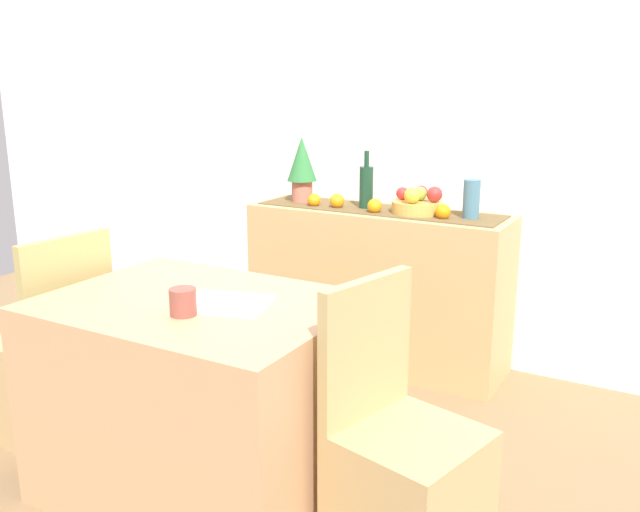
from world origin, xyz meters
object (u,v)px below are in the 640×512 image
coffee_cup (183,302)px  potted_plant (302,165)px  open_book (227,303)px  chair_near_window (54,379)px  ceramic_vase (471,200)px  fruit_bowl (417,207)px  dining_table (201,398)px  sideboard_console (377,287)px  wine_bottle (366,187)px  chair_by_corner (405,485)px

coffee_cup → potted_plant: bearing=107.3°
open_book → chair_near_window: size_ratio=0.31×
ceramic_vase → chair_near_window: (-1.32, -1.43, -0.66)m
fruit_bowl → potted_plant: size_ratio=0.72×
ceramic_vase → dining_table: (-0.52, -1.43, -0.56)m
sideboard_console → coffee_cup: 1.61m
sideboard_console → wine_bottle: wine_bottle is taller
fruit_bowl → chair_near_window: 1.87m
wine_bottle → open_book: bearing=-83.4°
sideboard_console → fruit_bowl: 0.50m
fruit_bowl → coffee_cup: fruit_bowl is taller
sideboard_console → potted_plant: potted_plant is taller
wine_bottle → chair_by_corner: bearing=-59.7°
coffee_cup → sideboard_console: bearing=91.0°
fruit_bowl → chair_near_window: (-1.04, -1.43, -0.60)m
open_book → chair_by_corner: bearing=-15.6°
sideboard_console → open_book: 1.46m
potted_plant → chair_by_corner: potted_plant is taller
sideboard_console → dining_table: sideboard_console is taller
sideboard_console → chair_by_corner: bearing=-61.9°
fruit_bowl → open_book: fruit_bowl is taller
sideboard_console → open_book: (0.09, -1.42, 0.33)m
ceramic_vase → chair_near_window: bearing=-132.8°
ceramic_vase → wine_bottle: bearing=180.0°
wine_bottle → open_book: 1.45m
coffee_cup → chair_near_window: (-0.86, 0.14, -0.52)m
ceramic_vase → dining_table: 1.62m
sideboard_console → ceramic_vase: bearing=0.0°
dining_table → ceramic_vase: bearing=69.8°
fruit_bowl → dining_table: bearing=-100.0°
open_book → chair_near_window: bearing=164.7°
potted_plant → open_book: (0.55, -1.42, -0.29)m
fruit_bowl → chair_near_window: size_ratio=0.29×
ceramic_vase → potted_plant: bearing=180.0°
wine_bottle → open_book: wine_bottle is taller
ceramic_vase → open_book: ceramic_vase is taller
chair_near_window → dining_table: bearing=0.1°
fruit_bowl → dining_table: (-0.25, -1.43, -0.50)m
potted_plant → fruit_bowl: bearing=0.0°
sideboard_console → dining_table: size_ratio=1.30×
dining_table → chair_near_window: 0.80m
sideboard_console → chair_by_corner: size_ratio=1.53×
chair_by_corner → coffee_cup: bearing=-169.0°
sideboard_console → fruit_bowl: (0.21, 0.00, 0.45)m
fruit_bowl → chair_by_corner: (0.54, -1.42, -0.60)m
chair_near_window → fruit_bowl: bearing=53.8°
sideboard_console → wine_bottle: size_ratio=4.54×
fruit_bowl → potted_plant: bearing=180.0°
potted_plant → open_book: size_ratio=1.28×
wine_bottle → potted_plant: (-0.39, 0.00, 0.09)m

